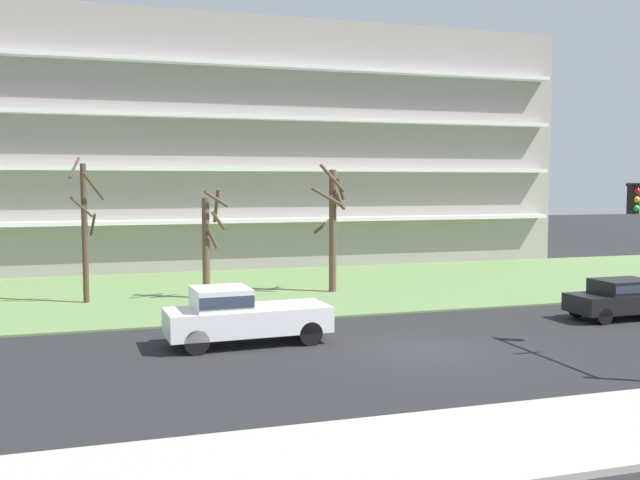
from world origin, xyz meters
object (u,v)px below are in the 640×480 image
at_px(tree_left, 208,242).
at_px(sedan_black_center_left, 623,297).
at_px(tree_center, 333,225).
at_px(pickup_white_near_left, 241,315).
at_px(tree_far_left, 85,229).

bearing_deg(tree_left, sedan_black_center_left, -32.07).
height_order(tree_center, pickup_white_near_left, tree_center).
bearing_deg(sedan_black_center_left, tree_left, -32.84).
distance_m(tree_left, tree_center, 6.09).
xyz_separation_m(tree_far_left, pickup_white_near_left, (5.02, -9.80, -2.34)).
bearing_deg(tree_far_left, tree_center, -1.22).
height_order(tree_left, tree_center, tree_center).
xyz_separation_m(tree_center, pickup_white_near_left, (-6.36, -9.56, -2.34)).
bearing_deg(pickup_white_near_left, sedan_black_center_left, 177.06).
distance_m(tree_center, sedan_black_center_left, 13.32).
height_order(tree_far_left, tree_left, tree_far_left).
xyz_separation_m(pickup_white_near_left, sedan_black_center_left, (15.31, 0.01, -0.14)).
distance_m(tree_far_left, pickup_white_near_left, 11.26).
distance_m(tree_left, sedan_black_center_left, 17.79).
bearing_deg(sedan_black_center_left, tree_center, -47.64).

